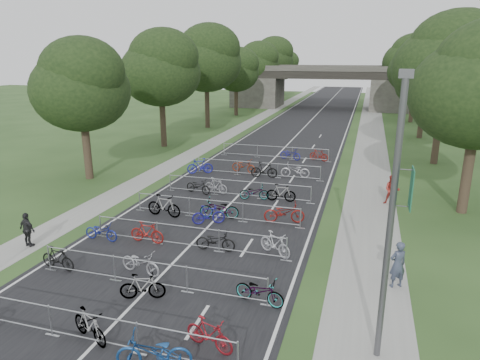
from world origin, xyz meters
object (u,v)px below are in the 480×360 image
object	(u,v)px
bike_1	(89,326)
pedestrian_a	(398,265)
lamppost	(392,220)
pedestrian_b	(392,190)
pedestrian_c	(27,230)
overpass_bridge	(324,87)
bike_2	(154,353)

from	to	relation	value
bike_1	pedestrian_a	bearing A→B (deg)	-32.91
pedestrian_a	bike_1	bearing A→B (deg)	3.52
lamppost	pedestrian_b	world-z (taller)	lamppost
pedestrian_a	pedestrian_c	distance (m)	16.17
lamppost	bike_1	size ratio (longest dim) A/B	4.69
overpass_bridge	pedestrian_c	xyz separation A→B (m)	(-7.12, -59.76, -2.71)
lamppost	bike_1	distance (m)	9.52
bike_1	pedestrian_c	world-z (taller)	pedestrian_c
overpass_bridge	bike_1	size ratio (longest dim) A/B	17.73
bike_2	pedestrian_b	distance (m)	18.03
bike_1	pedestrian_b	distance (m)	18.61
bike_1	lamppost	bearing A→B (deg)	-54.31
overpass_bridge	bike_1	distance (m)	64.92
bike_2	lamppost	bearing A→B (deg)	96.06
overpass_bridge	bike_2	distance (m)	65.56
bike_1	pedestrian_b	bearing A→B (deg)	-6.96
lamppost	pedestrian_c	bearing A→B (deg)	168.16
bike_1	overpass_bridge	bearing A→B (deg)	23.26
bike_2	pedestrian_c	distance (m)	11.01
bike_2	pedestrian_a	size ratio (longest dim) A/B	1.16
bike_1	bike_2	size ratio (longest dim) A/B	0.81
pedestrian_c	overpass_bridge	bearing A→B (deg)	-85.02
pedestrian_b	pedestrian_c	xyz separation A→B (m)	(-16.32, -10.95, -0.08)
pedestrian_b	overpass_bridge	bearing A→B (deg)	109.85
bike_2	pedestrian_a	bearing A→B (deg)	119.03
bike_1	bike_2	distance (m)	2.58
pedestrian_c	bike_1	bearing A→B (deg)	155.35
overpass_bridge	pedestrian_a	distance (m)	59.46
lamppost	pedestrian_b	distance (m)	14.61
bike_2	bike_1	bearing A→B (deg)	-119.51
overpass_bridge	bike_1	world-z (taller)	overpass_bridge
bike_1	bike_2	xyz separation A→B (m)	(2.51, -0.60, 0.04)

